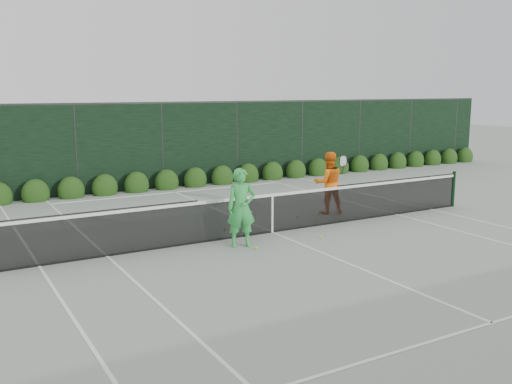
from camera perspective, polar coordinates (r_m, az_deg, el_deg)
ground at (r=14.15m, az=1.63°, el=-4.07°), size 80.00×80.00×0.00m
tennis_net at (r=14.02m, az=1.55°, el=-1.98°), size 12.90×0.10×1.07m
player_woman at (r=12.73m, az=-1.47°, el=-1.60°), size 0.74×0.59×1.78m
player_man at (r=16.26m, az=7.26°, el=0.92°), size 1.02×0.90×1.77m
court_lines at (r=14.15m, az=1.63°, el=-4.05°), size 11.03×23.83×0.01m
windscreen_fence at (r=11.66m, az=8.64°, el=0.32°), size 32.00×21.07×3.06m
hedge_row at (r=20.42m, az=-8.92°, el=0.94°), size 31.66×0.65×0.94m
tennis_balls at (r=14.48m, az=3.24°, el=-3.61°), size 3.40×2.19×0.07m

